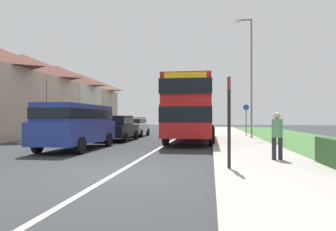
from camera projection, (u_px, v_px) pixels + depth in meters
name	position (u px, v px, depth m)	size (l,w,h in m)	color
ground_plane	(115.00, 174.00, 8.17)	(120.00, 120.00, 0.00)	#2D3033
lane_marking_centre	(162.00, 146.00, 16.09)	(0.14, 60.00, 0.01)	silver
pavement_near_side	(250.00, 150.00, 13.53)	(3.20, 68.00, 0.12)	#9E998E
double_decker_bus	(192.00, 108.00, 19.44)	(2.80, 10.15, 3.70)	red
parked_van_blue	(77.00, 123.00, 14.50)	(2.11, 5.59, 2.10)	navy
parked_car_black	(118.00, 127.00, 19.93)	(1.94, 4.25, 1.63)	black
parked_car_white	(134.00, 126.00, 24.76)	(1.87, 4.18, 1.56)	silver
pedestrian_at_stop	(277.00, 134.00, 10.06)	(0.34, 0.34, 1.67)	#23232D
bus_stop_sign	(229.00, 116.00, 8.36)	(0.09, 0.52, 2.60)	black
cycle_route_sign	(246.00, 119.00, 23.57)	(0.44, 0.08, 2.52)	slate
street_lamp_mid	(250.00, 71.00, 21.27)	(1.14, 0.20, 8.33)	slate
house_terrace_far_side	(40.00, 97.00, 29.28)	(7.90, 23.43, 6.99)	#C1A88E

